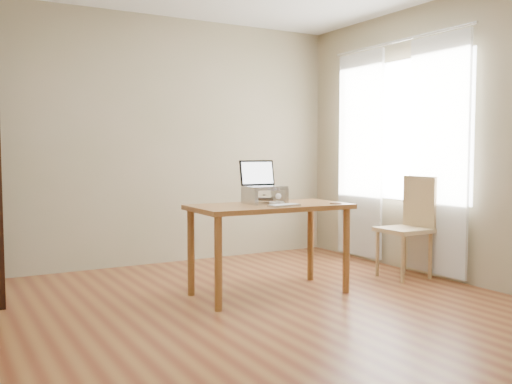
# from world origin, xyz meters

# --- Properties ---
(room) EXTENTS (4.04, 4.54, 2.64)m
(room) POSITION_xyz_m (0.03, 0.01, 1.30)
(room) COLOR brown
(room) RESTS_ON ground
(curtains) EXTENTS (0.03, 1.90, 2.25)m
(curtains) POSITION_xyz_m (1.92, 0.80, 1.17)
(curtains) COLOR white
(curtains) RESTS_ON ground
(desk) EXTENTS (1.32, 0.67, 0.75)m
(desk) POSITION_xyz_m (0.28, 0.53, 0.64)
(desk) COLOR brown
(desk) RESTS_ON ground
(laptop_stand) EXTENTS (0.32, 0.25, 0.13)m
(laptop_stand) POSITION_xyz_m (0.28, 0.61, 0.83)
(laptop_stand) COLOR silver
(laptop_stand) RESTS_ON desk
(laptop) EXTENTS (0.33, 0.27, 0.23)m
(laptop) POSITION_xyz_m (0.28, 0.67, 0.94)
(laptop) COLOR silver
(laptop) RESTS_ON laptop_stand
(keyboard) EXTENTS (0.27, 0.15, 0.02)m
(keyboard) POSITION_xyz_m (0.28, 0.31, 0.76)
(keyboard) COLOR silver
(keyboard) RESTS_ON desk
(coaster) EXTENTS (0.10, 0.10, 0.01)m
(coaster) POSITION_xyz_m (0.79, 0.30, 0.75)
(coaster) COLOR #523A1C
(coaster) RESTS_ON desk
(cat) EXTENTS (0.25, 0.49, 0.16)m
(cat) POSITION_xyz_m (0.30, 0.65, 0.82)
(cat) COLOR #443A35
(cat) RESTS_ON desk
(chair) EXTENTS (0.42, 0.42, 0.95)m
(chair) POSITION_xyz_m (1.77, 0.44, 0.51)
(chair) COLOR tan
(chair) RESTS_ON ground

